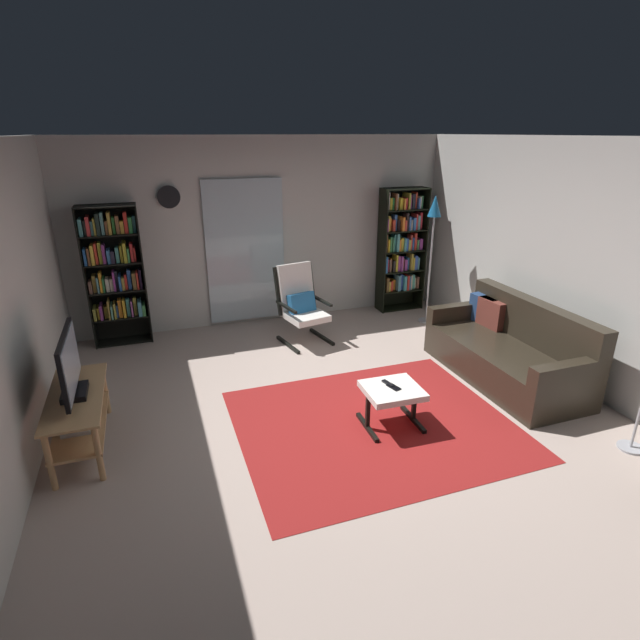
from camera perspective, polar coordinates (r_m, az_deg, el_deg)
The scene contains 16 objects.
ground_plane at distance 5.03m, azimuth 2.11°, elevation -10.79°, with size 7.02×7.02×0.00m, color #B49F93.
wall_back at distance 7.18m, azimuth -6.37°, elevation 9.99°, with size 5.60×0.06×2.60m, color beige.
wall_right at distance 6.01m, azimuth 27.14°, elevation 5.67°, with size 0.06×6.00×2.60m, color beige.
glass_door_panel at distance 7.11m, azimuth -8.53°, elevation 7.72°, with size 1.10×0.01×2.00m, color silver.
area_rug at distance 4.91m, azimuth 6.20°, elevation -11.77°, with size 2.57×2.18×0.01m, color maroon.
tv_stand at distance 4.86m, azimuth -25.97°, elevation -9.65°, with size 0.45×1.19×0.52m.
television at distance 4.68m, azimuth -26.78°, elevation -4.84°, with size 0.20×0.85×0.56m.
bookshelf_near_tv at distance 6.87m, azimuth -22.60°, elevation 5.30°, with size 0.71×0.30×1.81m.
bookshelf_near_sofa at distance 7.76m, azimuth 9.28°, elevation 8.26°, with size 0.70×0.30×1.87m.
leather_sofa at distance 6.01m, azimuth 20.81°, elevation -3.40°, with size 0.87×1.93×0.88m.
lounge_armchair at distance 6.54m, azimuth -2.23°, elevation 2.08°, with size 0.68×0.75×1.02m.
ottoman at distance 4.75m, azimuth 8.28°, elevation -8.44°, with size 0.54×0.50×0.41m.
tv_remote at distance 4.76m, azimuth 7.82°, elevation -7.23°, with size 0.04×0.14×0.02m, color black.
cell_phone at distance 4.71m, azimuth 8.46°, elevation -7.63°, with size 0.07×0.14×0.01m, color black.
floor_lamp_by_shelf at distance 7.15m, azimuth 12.95°, elevation 11.06°, with size 0.22×0.22×1.83m.
wall_clock at distance 6.85m, azimuth -16.99°, elevation 13.38°, with size 0.29×0.03×0.29m.
Camera 1 is at (-1.60, -3.97, 2.64)m, focal length 27.85 mm.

